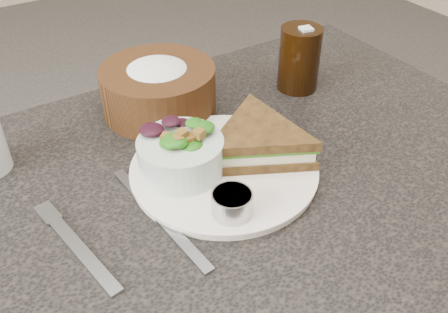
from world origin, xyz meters
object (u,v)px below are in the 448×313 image
dinner_plate (224,170)px  salad_bowl (181,150)px  dressing_ramekin (232,204)px  sandwich (258,141)px  bread_basket (158,82)px  cola_glass (300,56)px

dinner_plate → salad_bowl: 0.07m
dressing_ramekin → sandwich: bearing=40.0°
bread_basket → sandwich: bearing=-74.1°
bread_basket → cola_glass: bearing=-14.2°
sandwich → cola_glass: (0.19, 0.14, 0.03)m
sandwich → bread_basket: size_ratio=0.98×
dinner_plate → cola_glass: 0.29m
dinner_plate → bread_basket: (-0.00, 0.20, 0.05)m
dressing_ramekin → bread_basket: bread_basket is taller
dinner_plate → bread_basket: bearing=90.4°
dinner_plate → sandwich: sandwich is taller
dressing_ramekin → bread_basket: bearing=82.1°
dinner_plate → bread_basket: size_ratio=1.40×
dinner_plate → cola_glass: (0.25, 0.14, 0.06)m
sandwich → salad_bowl: bearing=-167.9°
sandwich → bread_basket: (-0.06, 0.20, 0.02)m
cola_glass → dinner_plate: bearing=-150.4°
salad_bowl → bread_basket: (0.05, 0.18, 0.01)m
bread_basket → dressing_ramekin: bearing=-97.9°
salad_bowl → dressing_ramekin: 0.11m
bread_basket → cola_glass: 0.25m
bread_basket → cola_glass: cola_glass is taller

